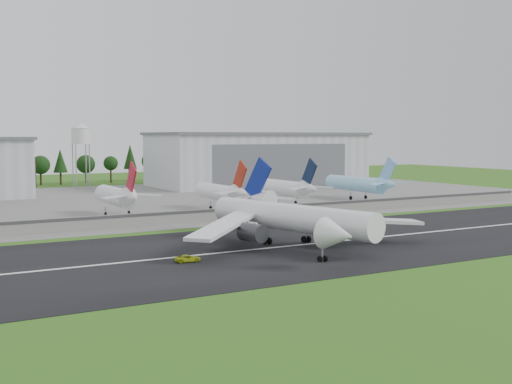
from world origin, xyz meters
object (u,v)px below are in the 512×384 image
parked_jet_skyblue (361,184)px  ground_vehicle (188,258)px  parked_jet_red_a (119,196)px  parked_jet_red_b (223,192)px  main_airliner (292,224)px  parked_jet_navy (289,188)px

parked_jet_skyblue → ground_vehicle: bearing=-143.1°
ground_vehicle → parked_jet_red_a: 72.69m
parked_jet_red_a → parked_jet_red_b: (33.64, -0.04, -0.18)m
main_airliner → parked_jet_skyblue: bearing=-150.6°
ground_vehicle → parked_jet_navy: 99.16m
parked_jet_navy → ground_vehicle: bearing=-133.5°
parked_jet_red_a → parked_jet_skyblue: bearing=3.1°
parked_jet_navy → main_airliner: bearing=-122.1°
parked_jet_red_a → ground_vehicle: bearing=-97.5°
main_airliner → parked_jet_red_b: (16.98, 66.93, 0.98)m
parked_jet_red_b → parked_jet_red_a: bearing=179.9°
parked_jet_navy → parked_jet_skyblue: size_ratio=0.84×
parked_jet_red_a → parked_jet_red_b: 33.64m
ground_vehicle → parked_jet_red_a: (9.45, 71.88, 5.28)m
main_airliner → parked_jet_red_a: (-16.66, 66.97, 1.16)m
ground_vehicle → parked_jet_skyblue: size_ratio=0.13×
parked_jet_skyblue → parked_jet_red_a: bearing=-176.9°
ground_vehicle → parked_jet_skyblue: 128.17m
ground_vehicle → parked_jet_red_a: parked_jet_red_a is taller
ground_vehicle → parked_jet_red_b: bearing=-29.6°
parked_jet_navy → parked_jet_red_b: bearing=-179.9°
main_airliner → ground_vehicle: size_ratio=12.05×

